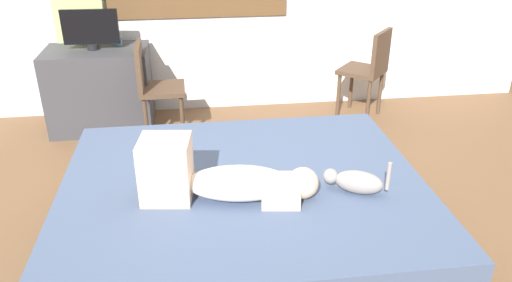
% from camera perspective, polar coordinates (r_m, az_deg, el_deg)
% --- Properties ---
extents(ground_plane, '(16.00, 16.00, 0.00)m').
position_cam_1_polar(ground_plane, '(3.18, -1.35, -11.63)').
color(ground_plane, brown).
extents(bed, '(2.11, 1.76, 0.49)m').
position_cam_1_polar(bed, '(2.98, -1.42, -8.71)').
color(bed, '#38383D').
rests_on(bed, ground).
extents(person_lying, '(0.94, 0.37, 0.34)m').
position_cam_1_polar(person_lying, '(2.65, -4.09, -4.27)').
color(person_lying, silver).
rests_on(person_lying, bed).
extents(cat, '(0.33, 0.22, 0.21)m').
position_cam_1_polar(cat, '(2.77, 11.27, -4.52)').
color(cat, gray).
rests_on(cat, bed).
extents(desk, '(0.90, 0.56, 0.74)m').
position_cam_1_polar(desk, '(4.79, -17.31, 5.67)').
color(desk, '#38383D').
rests_on(desk, ground).
extents(tv_monitor, '(0.48, 0.10, 0.35)m').
position_cam_1_polar(tv_monitor, '(4.64, -18.36, 12.05)').
color(tv_monitor, black).
rests_on(tv_monitor, desk).
extents(cup, '(0.08, 0.08, 0.08)m').
position_cam_1_polar(cup, '(4.76, -15.52, 10.96)').
color(cup, teal).
rests_on(cup, desk).
extents(chair_by_desk, '(0.39, 0.39, 0.86)m').
position_cam_1_polar(chair_by_desk, '(4.38, -11.61, 6.37)').
color(chair_by_desk, '#4C3828').
rests_on(chair_by_desk, ground).
extents(chair_spare, '(0.54, 0.54, 0.86)m').
position_cam_1_polar(chair_spare, '(4.86, 12.79, 8.22)').
color(chair_spare, '#4C3828').
rests_on(chair_spare, ground).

